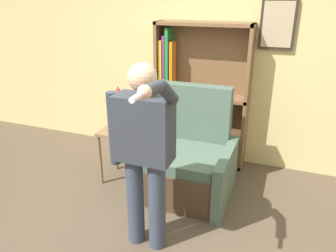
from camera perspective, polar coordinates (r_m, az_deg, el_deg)
name	(u,v)px	position (r m, az deg, el deg)	size (l,w,h in m)	color
ground_plane	(148,252)	(3.09, -3.49, -21.04)	(14.00, 14.00, 0.00)	brown
wall_back	(212,54)	(4.24, 7.63, 12.28)	(8.00, 0.11, 2.80)	#DBCC84
bookcase	(191,97)	(4.27, 4.05, 5.06)	(1.19, 0.28, 1.80)	brown
armchair	(187,162)	(3.69, 3.40, -6.28)	(1.00, 0.89, 1.17)	#4C3823
person_standing	(144,149)	(2.65, -4.26, -3.96)	(0.61, 0.78, 1.64)	#384256
side_table	(121,140)	(3.87, -8.25, -2.35)	(0.42, 0.42, 0.65)	#846647
table_lamp	(118,97)	(3.69, -8.68, 4.94)	(0.23, 0.23, 0.52)	gold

